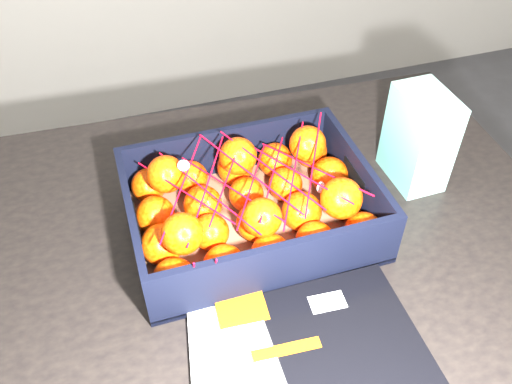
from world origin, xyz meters
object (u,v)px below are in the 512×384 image
object	(u,v)px
produce_crate	(251,213)
retail_carton	(419,138)
magazine_stack	(309,372)
table	(233,269)

from	to	relation	value
produce_crate	retail_carton	bearing A→B (deg)	5.56
produce_crate	magazine_stack	bearing A→B (deg)	-91.54
table	produce_crate	distance (m)	0.14
magazine_stack	retail_carton	xyz separation A→B (m)	(0.35, 0.33, 0.08)
retail_carton	table	bearing A→B (deg)	-174.60
produce_crate	retail_carton	size ratio (longest dim) A/B	2.22
retail_carton	produce_crate	bearing A→B (deg)	-175.43
table	produce_crate	world-z (taller)	produce_crate
magazine_stack	retail_carton	distance (m)	0.49
table	retail_carton	bearing A→B (deg)	6.39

